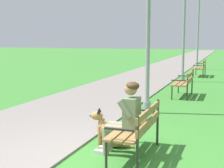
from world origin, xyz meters
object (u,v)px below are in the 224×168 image
at_px(park_bench_far, 201,67).
at_px(person_seated_on_near_bench, 125,116).
at_px(lamp_post_far, 198,32).
at_px(park_bench_mid, 184,82).
at_px(lamp_post_mid, 184,35).
at_px(dog_shepherd, 110,133).
at_px(park_bench_near, 138,126).
at_px(lamp_post_near, 148,18).

xyz_separation_m(park_bench_far, person_seated_on_near_bench, (-0.15, -12.55, 0.17)).
bearing_deg(lamp_post_far, park_bench_mid, -86.82).
xyz_separation_m(person_seated_on_near_bench, lamp_post_mid, (-0.44, 10.09, 1.45)).
bearing_deg(dog_shepherd, lamp_post_mid, 90.24).
distance_m(lamp_post_mid, lamp_post_far, 6.40).
bearing_deg(park_bench_far, park_bench_mid, -89.83).
relative_size(park_bench_near, person_seated_on_near_bench, 1.20).
distance_m(park_bench_far, lamp_post_far, 4.39).
bearing_deg(dog_shepherd, person_seated_on_near_bench, -39.61).
height_order(park_bench_near, park_bench_mid, same).
bearing_deg(lamp_post_mid, park_bench_mid, -81.45).
relative_size(park_bench_far, dog_shepherd, 1.81).
xyz_separation_m(park_bench_mid, lamp_post_near, (-0.59, -2.82, 1.95)).
distance_m(park_bench_mid, lamp_post_near, 3.48).
relative_size(park_bench_near, lamp_post_far, 0.32).
distance_m(park_bench_far, lamp_post_near, 9.51).
relative_size(park_bench_far, person_seated_on_near_bench, 1.20).
bearing_deg(park_bench_far, park_bench_near, -89.72).
bearing_deg(lamp_post_far, lamp_post_mid, -90.22).
xyz_separation_m(park_bench_near, lamp_post_far, (-0.62, 16.45, 1.90)).
bearing_deg(park_bench_far, lamp_post_far, 98.10).
xyz_separation_m(park_bench_far, lamp_post_mid, (-0.58, -2.47, 1.62)).
relative_size(park_bench_near, lamp_post_mid, 0.37).
distance_m(park_bench_mid, dog_shepherd, 5.78).
bearing_deg(lamp_post_near, dog_shepherd, -89.37).
bearing_deg(lamp_post_near, person_seated_on_near_bench, -82.49).
bearing_deg(dog_shepherd, park_bench_mid, 84.42).
height_order(dog_shepherd, lamp_post_mid, lamp_post_mid).
relative_size(lamp_post_mid, lamp_post_far, 0.88).
relative_size(park_bench_mid, person_seated_on_near_bench, 1.20).
relative_size(lamp_post_near, lamp_post_mid, 1.16).
relative_size(park_bench_mid, park_bench_far, 1.00).
relative_size(person_seated_on_near_bench, lamp_post_near, 0.26).
height_order(park_bench_near, park_bench_far, same).
bearing_deg(park_bench_mid, person_seated_on_near_bench, -91.55).
bearing_deg(person_seated_on_near_bench, lamp_post_near, 97.51).
distance_m(park_bench_far, dog_shepherd, 12.24).
distance_m(park_bench_near, person_seated_on_near_bench, 0.27).
bearing_deg(person_seated_on_near_bench, lamp_post_far, 91.44).
bearing_deg(park_bench_mid, park_bench_far, 90.17).
relative_size(park_bench_near, park_bench_mid, 1.00).
distance_m(park_bench_near, lamp_post_far, 16.57).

